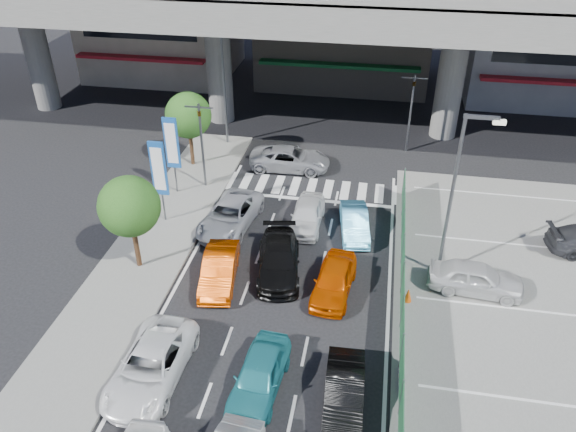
% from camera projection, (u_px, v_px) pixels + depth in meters
% --- Properties ---
extents(ground, '(120.00, 120.00, 0.00)m').
position_uv_depth(ground, '(266.00, 346.00, 22.50)').
color(ground, black).
rests_on(ground, ground).
extents(parking_lot, '(12.00, 28.00, 0.06)m').
position_uv_depth(parking_lot, '(544.00, 345.00, 22.51)').
color(parking_lot, slate).
rests_on(parking_lot, ground).
extents(sidewalk_left, '(4.00, 30.00, 0.12)m').
position_uv_depth(sidewalk_left, '(140.00, 266.00, 26.82)').
color(sidewalk_left, slate).
rests_on(sidewalk_left, ground).
extents(fence_run, '(0.16, 22.00, 1.80)m').
position_uv_depth(fence_run, '(402.00, 329.00, 22.06)').
color(fence_run, '#1D5732').
rests_on(fence_run, ground).
extents(expressway, '(64.00, 14.00, 10.75)m').
position_uv_depth(expressway, '(334.00, 1.00, 35.99)').
color(expressway, '#60605B').
rests_on(expressway, ground).
extents(building_east, '(12.00, 10.90, 12.00)m').
position_uv_depth(building_east, '(552.00, 19.00, 43.37)').
color(building_east, gray).
rests_on(building_east, ground).
extents(traffic_light_left, '(1.60, 1.24, 5.20)m').
position_uv_depth(traffic_light_left, '(200.00, 125.00, 31.24)').
color(traffic_light_left, '#595B60').
rests_on(traffic_light_left, ground).
extents(traffic_light_right, '(1.60, 1.24, 5.20)m').
position_uv_depth(traffic_light_right, '(413.00, 94.00, 35.30)').
color(traffic_light_right, '#595B60').
rests_on(traffic_light_right, ground).
extents(street_lamp_right, '(1.65, 0.22, 8.00)m').
position_uv_depth(street_lamp_right, '(458.00, 186.00, 23.83)').
color(street_lamp_right, '#595B60').
rests_on(street_lamp_right, ground).
extents(street_lamp_left, '(1.65, 0.22, 8.00)m').
position_uv_depth(street_lamp_left, '(226.00, 76.00, 35.77)').
color(street_lamp_left, '#595B60').
rests_on(street_lamp_left, ground).
extents(signboard_near, '(0.80, 0.14, 4.70)m').
position_uv_depth(signboard_near, '(159.00, 171.00, 28.54)').
color(signboard_near, '#595B60').
rests_on(signboard_near, ground).
extents(signboard_far, '(0.80, 0.14, 4.70)m').
position_uv_depth(signboard_far, '(172.00, 145.00, 31.08)').
color(signboard_far, '#595B60').
rests_on(signboard_far, ground).
extents(tree_near, '(2.80, 2.80, 4.80)m').
position_uv_depth(tree_near, '(129.00, 207.00, 25.02)').
color(tree_near, '#382314').
rests_on(tree_near, ground).
extents(tree_far, '(2.80, 2.80, 4.80)m').
position_uv_depth(tree_far, '(188.00, 115.00, 33.84)').
color(tree_far, '#382314').
rests_on(tree_far, ground).
extents(sedan_white_mid_left, '(2.42, 5.02, 1.38)m').
position_uv_depth(sedan_white_mid_left, '(151.00, 365.00, 20.74)').
color(sedan_white_mid_left, white).
rests_on(sedan_white_mid_left, ground).
extents(taxi_teal_mid, '(1.95, 4.17, 1.38)m').
position_uv_depth(taxi_teal_mid, '(259.00, 375.00, 20.35)').
color(taxi_teal_mid, teal).
rests_on(taxi_teal_mid, ground).
extents(hatch_black_mid_right, '(1.53, 3.95, 1.28)m').
position_uv_depth(hatch_black_mid_right, '(344.00, 393.00, 19.75)').
color(hatch_black_mid_right, black).
rests_on(hatch_black_mid_right, ground).
extents(taxi_orange_left, '(2.02, 4.29, 1.36)m').
position_uv_depth(taxi_orange_left, '(219.00, 270.00, 25.57)').
color(taxi_orange_left, '#B93900').
rests_on(taxi_orange_left, ground).
extents(sedan_black_mid, '(2.72, 5.02, 1.38)m').
position_uv_depth(sedan_black_mid, '(279.00, 260.00, 26.17)').
color(sedan_black_mid, black).
rests_on(sedan_black_mid, ground).
extents(taxi_orange_right, '(1.99, 4.18, 1.38)m').
position_uv_depth(taxi_orange_right, '(334.00, 280.00, 24.93)').
color(taxi_orange_right, '#C64400').
rests_on(taxi_orange_right, ground).
extents(wagon_silver_front_left, '(2.91, 5.22, 1.38)m').
position_uv_depth(wagon_silver_front_left, '(230.00, 215.00, 29.43)').
color(wagon_silver_front_left, '#B7B8C0').
rests_on(wagon_silver_front_left, ground).
extents(sedan_white_front_mid, '(1.64, 3.99, 1.36)m').
position_uv_depth(sedan_white_front_mid, '(307.00, 215.00, 29.50)').
color(sedan_white_front_mid, silver).
rests_on(sedan_white_front_mid, ground).
extents(kei_truck_front_right, '(1.91, 3.98, 1.26)m').
position_uv_depth(kei_truck_front_right, '(354.00, 223.00, 28.91)').
color(kei_truck_front_right, '#56B9EA').
rests_on(kei_truck_front_right, ground).
extents(crossing_wagon_silver, '(5.05, 2.47, 1.38)m').
position_uv_depth(crossing_wagon_silver, '(290.00, 159.00, 34.93)').
color(crossing_wagon_silver, gray).
rests_on(crossing_wagon_silver, ground).
extents(parked_sedan_white, '(4.30, 2.02, 1.42)m').
position_uv_depth(parked_sedan_white, '(476.00, 278.00, 24.92)').
color(parked_sedan_white, silver).
rests_on(parked_sedan_white, parking_lot).
extents(traffic_cone, '(0.44, 0.44, 0.67)m').
position_uv_depth(traffic_cone, '(408.00, 295.00, 24.52)').
color(traffic_cone, '#CC4D0B').
rests_on(traffic_cone, parking_lot).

